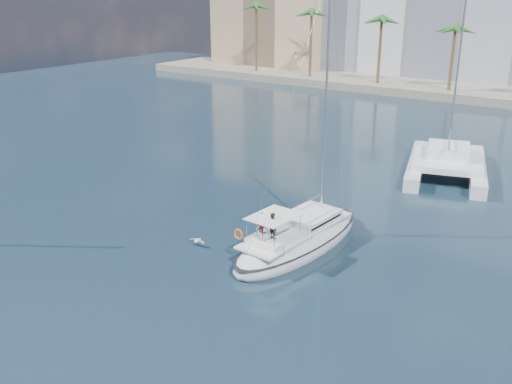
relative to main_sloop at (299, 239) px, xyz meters
The scene contains 8 objects.
ground 3.59m from the main_sloop, 119.65° to the right, with size 160.00×160.00×0.00m, color black.
quay 57.94m from the main_sloop, 91.74° to the left, with size 120.00×14.00×1.20m, color gray.
building_tan_left 79.81m from the main_sloop, 123.58° to the left, with size 22.00×14.00×22.00m, color tan.
palm_left 65.42m from the main_sloop, 123.55° to the left, with size 3.60×3.60×12.30m.
palm_centre 54.82m from the main_sloop, 91.87° to the left, with size 3.60×3.60×12.30m.
main_sloop is the anchor object (origin of this frame).
catamaran 19.74m from the main_sloop, 81.82° to the left, with size 9.24×13.40×17.75m.
seagull 6.15m from the main_sloop, 145.41° to the right, with size 1.17×0.50×0.22m.
Camera 1 is at (17.68, -24.22, 15.02)m, focal length 40.00 mm.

